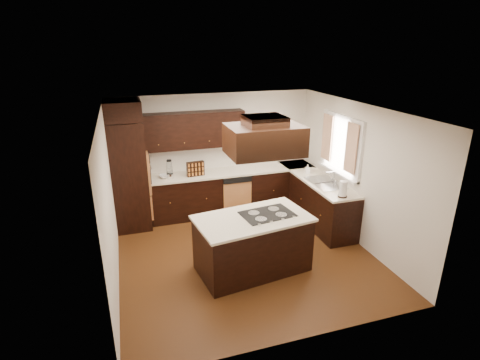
{
  "coord_description": "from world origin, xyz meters",
  "views": [
    {
      "loc": [
        -1.78,
        -5.37,
        3.45
      ],
      "look_at": [
        0.1,
        0.6,
        1.15
      ],
      "focal_mm": 28.0,
      "sensor_mm": 36.0,
      "label": 1
    }
  ],
  "objects_px": {
    "oven_column": "(129,176)",
    "spice_rack": "(195,169)",
    "range_hood": "(264,140)",
    "island": "(252,245)"
  },
  "relations": [
    {
      "from": "island",
      "to": "range_hood",
      "type": "xyz_separation_m",
      "value": [
        0.12,
        -0.09,
        1.72
      ]
    },
    {
      "from": "island",
      "to": "range_hood",
      "type": "bearing_deg",
      "value": -44.49
    },
    {
      "from": "range_hood",
      "to": "spice_rack",
      "type": "bearing_deg",
      "value": 104.75
    },
    {
      "from": "island",
      "to": "range_hood",
      "type": "relative_size",
      "value": 1.61
    },
    {
      "from": "oven_column",
      "to": "range_hood",
      "type": "distance_m",
      "value": 3.13
    },
    {
      "from": "oven_column",
      "to": "island",
      "type": "xyz_separation_m",
      "value": [
        1.75,
        -2.16,
        -0.62
      ]
    },
    {
      "from": "range_hood",
      "to": "island",
      "type": "bearing_deg",
      "value": 143.42
    },
    {
      "from": "oven_column",
      "to": "spice_rack",
      "type": "relative_size",
      "value": 5.95
    },
    {
      "from": "oven_column",
      "to": "spice_rack",
      "type": "height_order",
      "value": "oven_column"
    },
    {
      "from": "range_hood",
      "to": "oven_column",
      "type": "bearing_deg",
      "value": 129.74
    }
  ]
}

